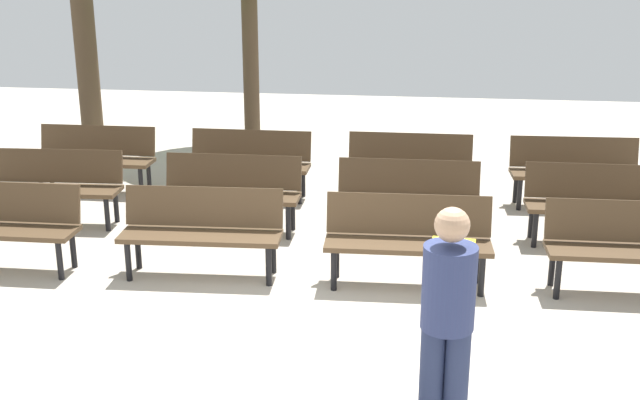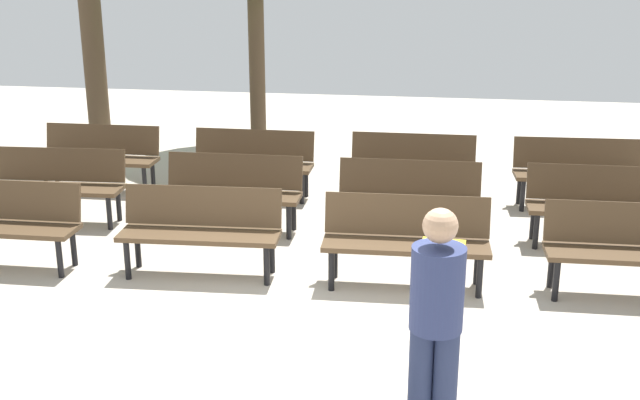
{
  "view_description": "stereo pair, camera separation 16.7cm",
  "coord_description": "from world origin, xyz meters",
  "px_view_note": "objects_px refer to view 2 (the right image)",
  "views": [
    {
      "loc": [
        1.08,
        -5.62,
        3.14
      ],
      "look_at": [
        0.0,
        2.44,
        0.55
      ],
      "focal_mm": 44.22,
      "sensor_mm": 36.0,
      "label": 1
    },
    {
      "loc": [
        1.24,
        -5.6,
        3.14
      ],
      "look_at": [
        0.0,
        2.44,
        0.55
      ],
      "focal_mm": 44.22,
      "sensor_mm": 36.0,
      "label": 2
    }
  ],
  "objects_px": {
    "bench_r0_c1": "(201,226)",
    "bench_r1_c2": "(409,195)",
    "bench_r0_c3": "(632,245)",
    "bench_r1_c3": "(601,201)",
    "bench_r0_c0": "(2,219)",
    "bench_r2_c0": "(100,153)",
    "bench_r2_c1": "(253,159)",
    "bench_r2_c2": "(413,164)",
    "bench_r2_c3": "(579,169)",
    "bench_r0_c2": "(406,236)",
    "bench_r1_c0": "(57,181)",
    "bench_r1_c1": "(233,188)",
    "visitor_with_backpack": "(437,313)"
  },
  "relations": [
    {
      "from": "bench_r0_c1",
      "to": "bench_r1_c2",
      "type": "xyz_separation_m",
      "value": [
        2.01,
        1.37,
        0.0
      ]
    },
    {
      "from": "bench_r0_c0",
      "to": "bench_r1_c2",
      "type": "distance_m",
      "value": 4.35
    },
    {
      "from": "bench_r1_c0",
      "to": "visitor_with_backpack",
      "type": "height_order",
      "value": "visitor_with_backpack"
    },
    {
      "from": "bench_r0_c3",
      "to": "bench_r2_c2",
      "type": "distance_m",
      "value": 3.4
    },
    {
      "from": "bench_r0_c1",
      "to": "bench_r1_c0",
      "type": "height_order",
      "value": "same"
    },
    {
      "from": "bench_r2_c1",
      "to": "bench_r2_c2",
      "type": "bearing_deg",
      "value": 2.39
    },
    {
      "from": "bench_r1_c2",
      "to": "bench_r0_c3",
      "type": "bearing_deg",
      "value": -31.45
    },
    {
      "from": "bench_r0_c3",
      "to": "visitor_with_backpack",
      "type": "distance_m",
      "value": 3.24
    },
    {
      "from": "bench_r2_c1",
      "to": "bench_r2_c2",
      "type": "distance_m",
      "value": 2.1
    },
    {
      "from": "bench_r0_c3",
      "to": "bench_r2_c2",
      "type": "bearing_deg",
      "value": 128.1
    },
    {
      "from": "bench_r1_c1",
      "to": "bench_r1_c3",
      "type": "distance_m",
      "value": 4.14
    },
    {
      "from": "bench_r0_c3",
      "to": "bench_r2_c1",
      "type": "distance_m",
      "value": 4.95
    },
    {
      "from": "bench_r0_c2",
      "to": "bench_r0_c3",
      "type": "distance_m",
      "value": 2.11
    },
    {
      "from": "bench_r0_c0",
      "to": "bench_r1_c1",
      "type": "bearing_deg",
      "value": 34.0
    },
    {
      "from": "bench_r1_c0",
      "to": "bench_r2_c3",
      "type": "bearing_deg",
      "value": 10.44
    },
    {
      "from": "bench_r1_c0",
      "to": "bench_r2_c0",
      "type": "distance_m",
      "value": 1.35
    },
    {
      "from": "bench_r1_c3",
      "to": "bench_r0_c3",
      "type": "bearing_deg",
      "value": -88.81
    },
    {
      "from": "bench_r0_c3",
      "to": "bench_r2_c1",
      "type": "height_order",
      "value": "same"
    },
    {
      "from": "bench_r0_c2",
      "to": "bench_r1_c0",
      "type": "bearing_deg",
      "value": 161.37
    },
    {
      "from": "bench_r0_c0",
      "to": "bench_r0_c1",
      "type": "xyz_separation_m",
      "value": [
        2.08,
        0.11,
        0.0
      ]
    },
    {
      "from": "bench_r0_c1",
      "to": "bench_r2_c0",
      "type": "relative_size",
      "value": 1.01
    },
    {
      "from": "bench_r2_c3",
      "to": "bench_r0_c0",
      "type": "bearing_deg",
      "value": -157.43
    },
    {
      "from": "bench_r0_c0",
      "to": "bench_r1_c2",
      "type": "height_order",
      "value": "same"
    },
    {
      "from": "bench_r0_c3",
      "to": "bench_r2_c2",
      "type": "height_order",
      "value": "same"
    },
    {
      "from": "bench_r0_c0",
      "to": "bench_r2_c2",
      "type": "bearing_deg",
      "value": 33.97
    },
    {
      "from": "bench_r0_c0",
      "to": "bench_r2_c0",
      "type": "xyz_separation_m",
      "value": [
        -0.15,
        2.75,
        0.0
      ]
    },
    {
      "from": "bench_r2_c3",
      "to": "bench_r0_c2",
      "type": "bearing_deg",
      "value": -128.94
    },
    {
      "from": "bench_r0_c3",
      "to": "bench_r1_c3",
      "type": "xyz_separation_m",
      "value": [
        -0.04,
        1.35,
        0.0
      ]
    },
    {
      "from": "bench_r1_c1",
      "to": "bench_r2_c0",
      "type": "xyz_separation_m",
      "value": [
        -2.2,
        1.31,
        0.0
      ]
    },
    {
      "from": "bench_r0_c1",
      "to": "bench_r1_c1",
      "type": "bearing_deg",
      "value": 88.15
    },
    {
      "from": "bench_r1_c1",
      "to": "visitor_with_backpack",
      "type": "relative_size",
      "value": 0.97
    },
    {
      "from": "bench_r0_c3",
      "to": "bench_r2_c3",
      "type": "distance_m",
      "value": 2.7
    },
    {
      "from": "bench_r0_c2",
      "to": "bench_r1_c0",
      "type": "height_order",
      "value": "same"
    },
    {
      "from": "bench_r1_c0",
      "to": "bench_r2_c0",
      "type": "xyz_separation_m",
      "value": [
        -0.06,
        1.34,
        0.0
      ]
    },
    {
      "from": "bench_r0_c1",
      "to": "bench_r2_c3",
      "type": "xyz_separation_m",
      "value": [
        4.07,
        2.79,
        0.0
      ]
    },
    {
      "from": "bench_r1_c2",
      "to": "bench_r2_c1",
      "type": "bearing_deg",
      "value": 148.05
    },
    {
      "from": "bench_r0_c2",
      "to": "bench_r2_c3",
      "type": "distance_m",
      "value": 3.43
    },
    {
      "from": "bench_r0_c0",
      "to": "bench_r2_c3",
      "type": "distance_m",
      "value": 6.8
    },
    {
      "from": "bench_r2_c0",
      "to": "bench_r1_c1",
      "type": "bearing_deg",
      "value": -31.22
    },
    {
      "from": "bench_r2_c2",
      "to": "bench_r0_c0",
      "type": "bearing_deg",
      "value": -145.69
    },
    {
      "from": "bench_r0_c0",
      "to": "bench_r1_c0",
      "type": "bearing_deg",
      "value": 92.97
    },
    {
      "from": "bench_r2_c1",
      "to": "bench_r1_c0",
      "type": "bearing_deg",
      "value": -146.88
    },
    {
      "from": "bench_r1_c0",
      "to": "bench_r1_c1",
      "type": "height_order",
      "value": "same"
    },
    {
      "from": "bench_r1_c3",
      "to": "bench_r2_c2",
      "type": "height_order",
      "value": "same"
    },
    {
      "from": "bench_r1_c2",
      "to": "bench_r2_c1",
      "type": "xyz_separation_m",
      "value": [
        -2.11,
        1.28,
        0.0
      ]
    },
    {
      "from": "bench_r0_c2",
      "to": "bench_r2_c0",
      "type": "relative_size",
      "value": 1.01
    },
    {
      "from": "bench_r0_c3",
      "to": "visitor_with_backpack",
      "type": "height_order",
      "value": "visitor_with_backpack"
    },
    {
      "from": "bench_r0_c0",
      "to": "bench_r0_c3",
      "type": "bearing_deg",
      "value": 0.99
    },
    {
      "from": "bench_r0_c2",
      "to": "bench_r1_c2",
      "type": "height_order",
      "value": "same"
    },
    {
      "from": "bench_r1_c0",
      "to": "bench_r0_c2",
      "type": "bearing_deg",
      "value": -19.78
    }
  ]
}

